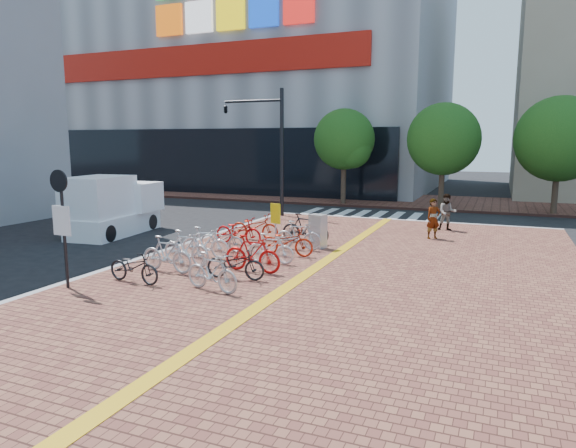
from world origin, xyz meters
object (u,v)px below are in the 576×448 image
at_px(bike_10, 271,248).
at_px(bike_8, 235,263).
at_px(bike_1, 167,254).
at_px(notice_sign, 62,214).
at_px(bike_12, 298,235).
at_px(bike_9, 252,254).
at_px(pedestrian_a, 433,219).
at_px(bike_0, 134,267).
at_px(bike_3, 205,243).
at_px(utility_box, 318,231).
at_px(bike_2, 186,248).
at_px(bike_5, 238,231).
at_px(yellow_sign, 275,218).
at_px(bike_4, 222,239).
at_px(bike_7, 212,272).
at_px(bike_11, 287,241).
at_px(box_truck, 113,207).
at_px(traffic_light_pole, 255,129).
at_px(bike_13, 305,228).
at_px(bike_6, 255,227).
at_px(pedestrian_b, 447,212).

bearing_deg(bike_10, bike_8, 176.28).
distance_m(bike_1, notice_sign, 3.24).
relative_size(bike_1, bike_12, 1.05).
bearing_deg(bike_9, bike_8, 176.82).
bearing_deg(bike_10, pedestrian_a, -34.18).
relative_size(bike_0, bike_9, 0.94).
distance_m(bike_3, bike_9, 2.57).
bearing_deg(bike_8, bike_10, -9.11).
bearing_deg(utility_box, bike_2, -125.70).
bearing_deg(bike_5, yellow_sign, -97.17).
relative_size(bike_4, bike_10, 1.05).
relative_size(bike_7, bike_11, 0.91).
bearing_deg(box_truck, bike_7, -35.66).
bearing_deg(bike_0, bike_3, 1.83).
height_order(bike_11, traffic_light_pole, traffic_light_pole).
relative_size(bike_9, notice_sign, 0.59).
distance_m(bike_12, bike_13, 1.24).
relative_size(bike_11, notice_sign, 0.60).
relative_size(bike_7, bike_12, 0.99).
distance_m(bike_2, pedestrian_a, 10.23).
bearing_deg(bike_9, bike_3, 67.22).
height_order(bike_4, yellow_sign, yellow_sign).
bearing_deg(bike_1, bike_11, -31.20).
bearing_deg(bike_6, bike_9, -160.15).
xyz_separation_m(bike_6, notice_sign, (-1.64, -8.20, 1.49)).
height_order(bike_10, bike_13, bike_13).
bearing_deg(pedestrian_b, yellow_sign, -138.33).
height_order(bike_3, utility_box, utility_box).
bearing_deg(yellow_sign, bike_12, 19.98).
xyz_separation_m(bike_8, traffic_light_pole, (-5.34, 12.28, 4.12)).
bearing_deg(bike_12, traffic_light_pole, 33.69).
xyz_separation_m(bike_2, bike_5, (-0.05, 3.66, -0.04)).
distance_m(bike_8, notice_sign, 4.84).
bearing_deg(yellow_sign, bike_4, -148.10).
bearing_deg(pedestrian_a, yellow_sign, -177.48).
height_order(bike_4, bike_10, bike_10).
relative_size(yellow_sign, notice_sign, 0.53).
distance_m(bike_4, pedestrian_b, 10.44).
distance_m(bike_0, pedestrian_b, 14.26).
bearing_deg(bike_2, notice_sign, 164.38).
distance_m(bike_5, utility_box, 3.10).
bearing_deg(bike_7, utility_box, 5.04).
height_order(bike_13, pedestrian_b, pedestrian_b).
bearing_deg(traffic_light_pole, utility_box, -49.92).
bearing_deg(bike_0, bike_12, -18.59).
bearing_deg(bike_13, bike_2, 155.94).
distance_m(bike_4, utility_box, 3.56).
bearing_deg(bike_8, bike_9, -10.97).
relative_size(bike_1, notice_sign, 0.58).
bearing_deg(utility_box, traffic_light_pole, 130.08).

